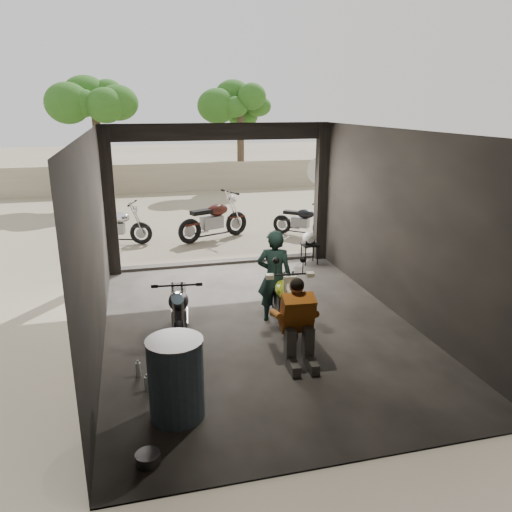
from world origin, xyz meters
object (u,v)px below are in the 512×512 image
stool (310,247)px  sign_post (320,184)px  rider (274,277)px  helmet (309,238)px  outside_bike_b (213,217)px  oil_drum (176,380)px  outside_bike_c (302,218)px  left_bike (179,307)px  outside_bike_a (116,223)px  mechanic (299,326)px  main_bike (283,295)px

stool → sign_post: bearing=64.2°
rider → helmet: (1.66, 2.86, -0.18)m
rider → helmet: size_ratio=5.10×
outside_bike_b → oil_drum: outside_bike_b is taller
outside_bike_b → helmet: outside_bike_b is taller
outside_bike_c → sign_post: (0.36, -0.38, 1.00)m
left_bike → outside_bike_c: 6.94m
helmet → outside_bike_a: bearing=164.3°
outside_bike_a → mechanic: 7.76m
outside_bike_a → outside_bike_b: (2.59, -0.17, 0.08)m
helmet → left_bike: bearing=-118.0°
outside_bike_a → rider: (2.70, -5.79, 0.24)m
outside_bike_c → outside_bike_b: bearing=125.4°
left_bike → helmet: left_bike is taller
outside_bike_a → stool: (4.39, -2.92, -0.15)m
outside_bike_c → helmet: (-0.70, -2.51, 0.12)m
left_bike → helmet: size_ratio=5.17×
main_bike → left_bike: size_ratio=1.04×
helmet → sign_post: sign_post is taller
mechanic → stool: 4.73m
outside_bike_c → rider: bearing=-162.5°
outside_bike_b → sign_post: bearing=-125.6°
outside_bike_b → rider: (0.10, -5.62, 0.17)m
oil_drum → sign_post: 8.74m
rider → outside_bike_a: bearing=-43.8°
outside_bike_a → outside_bike_c: outside_bike_a is taller
helmet → sign_post: size_ratio=0.14×
rider → oil_drum: (-1.88, -2.38, -0.31)m
outside_bike_b → oil_drum: bearing=144.5°
helmet → sign_post: 2.53m
stool → rider: bearing=-120.5°
main_bike → mechanic: size_ratio=1.42×
outside_bike_c → rider: 5.87m
main_bike → mechanic: bearing=-90.2°
main_bike → left_bike: bearing=-172.6°
outside_bike_c → rider: (-2.36, -5.37, 0.29)m
outside_bike_b → sign_post: (2.82, -0.63, 0.87)m
mechanic → sign_post: sign_post is taller
helmet → oil_drum: bearing=-105.8°
rider → main_bike: bearing=126.6°
outside_bike_a → helmet: outside_bike_a is taller
left_bike → rider: 1.68m
outside_bike_c → stool: 2.59m
main_bike → rider: (-0.07, 0.27, 0.24)m
mechanic → left_bike: bearing=146.3°
oil_drum → mechanic: bearing=25.4°
outside_bike_a → stool: 5.27m
rider → mechanic: size_ratio=1.34×
mechanic → stool: bearing=72.3°
mechanic → helmet: bearing=72.6°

